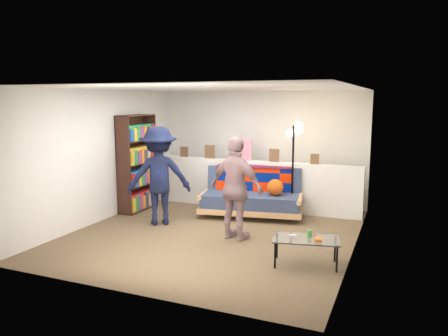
{
  "coord_description": "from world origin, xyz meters",
  "views": [
    {
      "loc": [
        2.86,
        -6.48,
        2.23
      ],
      "look_at": [
        0.0,
        0.4,
        1.05
      ],
      "focal_mm": 35.0,
      "sensor_mm": 36.0,
      "label": 1
    }
  ],
  "objects_px": {
    "bookshelf": "(137,166)",
    "coffee_table": "(306,240)",
    "futon_sofa": "(253,196)",
    "floor_lamp": "(295,150)",
    "person_right": "(236,189)",
    "person_left": "(159,176)"
  },
  "relations": [
    {
      "from": "coffee_table",
      "to": "floor_lamp",
      "type": "xyz_separation_m",
      "value": [
        -0.76,
        2.4,
        0.94
      ]
    },
    {
      "from": "bookshelf",
      "to": "coffee_table",
      "type": "bearing_deg",
      "value": -23.88
    },
    {
      "from": "coffee_table",
      "to": "person_right",
      "type": "xyz_separation_m",
      "value": [
        -1.27,
        0.67,
        0.48
      ]
    },
    {
      "from": "person_right",
      "to": "bookshelf",
      "type": "bearing_deg",
      "value": -6.96
    },
    {
      "from": "futon_sofa",
      "to": "floor_lamp",
      "type": "bearing_deg",
      "value": 20.78
    },
    {
      "from": "floor_lamp",
      "to": "person_left",
      "type": "distance_m",
      "value": 2.58
    },
    {
      "from": "bookshelf",
      "to": "person_left",
      "type": "height_order",
      "value": "bookshelf"
    },
    {
      "from": "coffee_table",
      "to": "person_right",
      "type": "distance_m",
      "value": 1.52
    },
    {
      "from": "floor_lamp",
      "to": "coffee_table",
      "type": "bearing_deg",
      "value": -72.38
    },
    {
      "from": "futon_sofa",
      "to": "floor_lamp",
      "type": "xyz_separation_m",
      "value": [
        0.73,
        0.28,
        0.9
      ]
    },
    {
      "from": "person_right",
      "to": "floor_lamp",
      "type": "bearing_deg",
      "value": -91.78
    },
    {
      "from": "bookshelf",
      "to": "person_right",
      "type": "xyz_separation_m",
      "value": [
        2.52,
        -1.01,
        -0.07
      ]
    },
    {
      "from": "futon_sofa",
      "to": "person_right",
      "type": "relative_size",
      "value": 1.24
    },
    {
      "from": "person_left",
      "to": "person_right",
      "type": "bearing_deg",
      "value": 133.88
    },
    {
      "from": "floor_lamp",
      "to": "person_right",
      "type": "xyz_separation_m",
      "value": [
        -0.51,
        -1.72,
        -0.46
      ]
    },
    {
      "from": "person_right",
      "to": "futon_sofa",
      "type": "bearing_deg",
      "value": -66.66
    },
    {
      "from": "floor_lamp",
      "to": "person_left",
      "type": "bearing_deg",
      "value": -145.87
    },
    {
      "from": "futon_sofa",
      "to": "floor_lamp",
      "type": "height_order",
      "value": "floor_lamp"
    },
    {
      "from": "coffee_table",
      "to": "person_right",
      "type": "height_order",
      "value": "person_right"
    },
    {
      "from": "futon_sofa",
      "to": "person_left",
      "type": "height_order",
      "value": "person_left"
    },
    {
      "from": "person_left",
      "to": "coffee_table",
      "type": "bearing_deg",
      "value": 125.71
    },
    {
      "from": "floor_lamp",
      "to": "person_right",
      "type": "distance_m",
      "value": 1.86
    }
  ]
}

